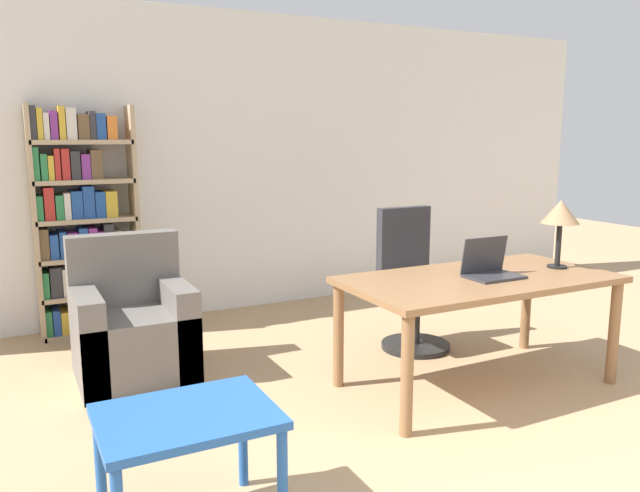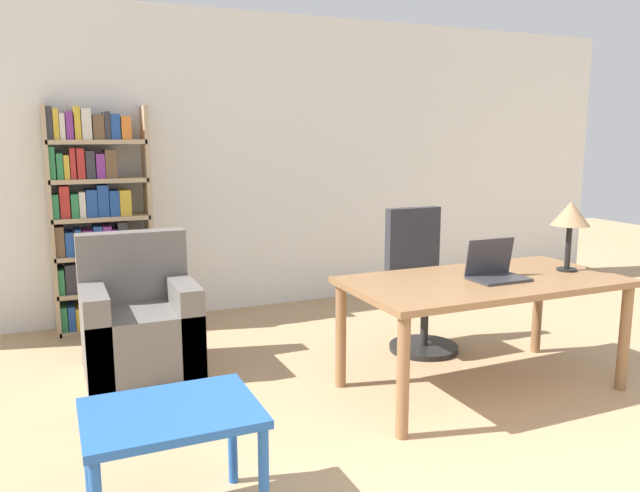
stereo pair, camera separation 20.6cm
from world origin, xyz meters
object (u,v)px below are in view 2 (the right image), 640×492
Objects in this scene: table_lamp at (570,216)px; armchair at (140,327)px; laptop at (495,271)px; office_chair at (420,286)px; desk at (484,292)px; bookshelf at (97,226)px; side_table_blue at (172,426)px.

armchair is (-2.62, 1.19, -0.77)m from table_lamp.
laptop reaches higher than armchair.
office_chair is (0.01, 0.86, -0.30)m from laptop.
armchair is at bearing 149.43° from desk.
armchair reaches higher than desk.
desk is at bearing 143.96° from laptop.
laptop is at bearing -46.98° from bookshelf.
side_table_blue is 0.38× the size of bookshelf.
armchair is (-2.03, 0.33, -0.16)m from office_chair.
office_chair is at bearing 124.56° from table_lamp.
table_lamp reaches higher than laptop.
table_lamp is 0.66× the size of side_table_blue.
side_table_blue is at bearing -89.11° from bookshelf.
bookshelf is (-2.18, 2.33, 0.10)m from laptop.
table_lamp is at bearing -39.92° from bookshelf.
laptop is 0.91m from office_chair.
table_lamp is at bearing -55.44° from office_chair.
table_lamp reaches higher than armchair.
bookshelf reaches higher than office_chair.
armchair is at bearing 149.28° from laptop.
bookshelf is (-2.13, 2.30, 0.23)m from desk.
side_table_blue is at bearing -163.42° from laptop.
bookshelf is (-0.16, 1.14, 0.55)m from armchair.
table_lamp is 2.88m from side_table_blue.
desk is 5.06× the size of laptop.
bookshelf is (-2.78, 2.33, -0.22)m from table_lamp.
laptop is 0.68m from table_lamp.
side_table_blue is (-2.08, -0.67, -0.19)m from desk.
table_lamp is 0.25× the size of bookshelf.
side_table_blue is (-2.14, -1.50, -0.04)m from office_chair.
bookshelf reaches higher than laptop.
office_chair reaches higher than side_table_blue.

